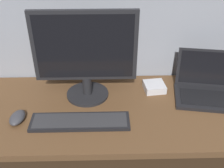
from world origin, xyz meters
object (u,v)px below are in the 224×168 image
object	(u,v)px
laptop_black	(207,89)
external_drive_box	(154,87)
wired_keyboard	(80,121)
computer_mouse	(17,118)
external_monitor	(85,55)

from	to	relation	value
laptop_black	external_drive_box	size ratio (longest dim) A/B	3.31
wired_keyboard	computer_mouse	bearing A→B (deg)	175.32
external_drive_box	external_monitor	bearing A→B (deg)	-172.24
external_monitor	computer_mouse	size ratio (longest dim) A/B	4.57
laptop_black	external_monitor	xyz separation A→B (m)	(-0.61, 0.01, 0.20)
laptop_black	external_drive_box	distance (m)	0.27
external_monitor	wired_keyboard	distance (m)	0.31
external_monitor	external_drive_box	distance (m)	0.42
laptop_black	computer_mouse	size ratio (longest dim) A/B	3.25
external_drive_box	wired_keyboard	bearing A→B (deg)	-145.63
wired_keyboard	computer_mouse	distance (m)	0.29
laptop_black	wired_keyboard	xyz separation A→B (m)	(-0.63, -0.20, -0.03)
wired_keyboard	external_drive_box	size ratio (longest dim) A/B	4.25
laptop_black	wired_keyboard	distance (m)	0.67
wired_keyboard	laptop_black	bearing A→B (deg)	17.35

